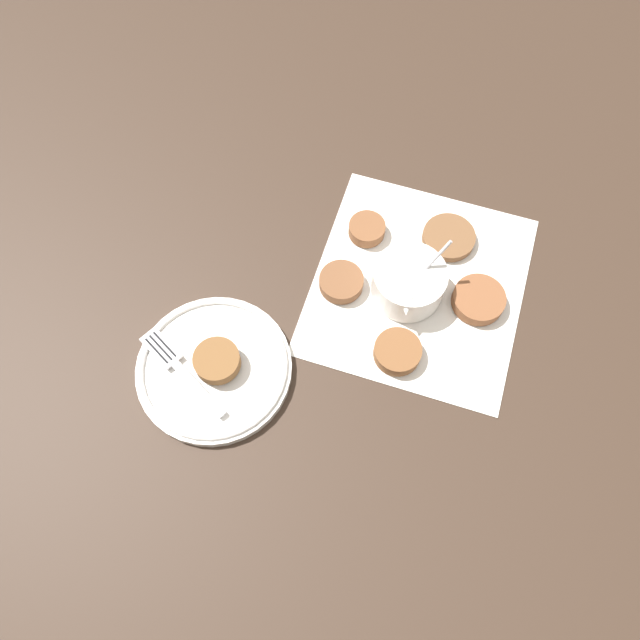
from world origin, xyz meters
name	(u,v)px	position (x,y,z in m)	size (l,w,h in m)	color
ground_plane	(435,287)	(0.00, 0.00, 0.00)	(4.00, 4.00, 0.00)	#38281E
napkin	(419,283)	(0.00, -0.03, 0.00)	(0.38, 0.36, 0.00)	white
sauce_bowl	(408,283)	(0.01, -0.04, 0.03)	(0.12, 0.11, 0.10)	white
fritter_0	(397,352)	(0.12, -0.05, 0.01)	(0.07, 0.07, 0.02)	brown
fritter_1	(341,282)	(0.02, -0.14, 0.01)	(0.07, 0.07, 0.02)	brown
fritter_2	(449,237)	(-0.08, 0.01, 0.01)	(0.08, 0.08, 0.01)	brown
fritter_3	(478,300)	(0.02, 0.06, 0.01)	(0.08, 0.08, 0.02)	brown
fritter_4	(367,229)	(-0.08, -0.11, 0.01)	(0.06, 0.06, 0.02)	brown
serving_plate	(214,368)	(0.18, -0.30, 0.01)	(0.22, 0.22, 0.02)	white
fritter_on_plate	(217,361)	(0.18, -0.29, 0.03)	(0.07, 0.07, 0.02)	brown
fork	(176,364)	(0.19, -0.35, 0.02)	(0.12, 0.14, 0.00)	silver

